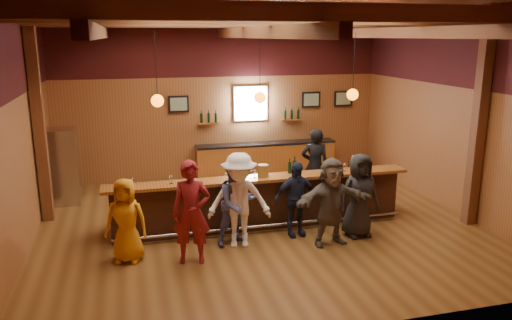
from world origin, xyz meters
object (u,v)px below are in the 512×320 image
Objects in this scene: customer_redvest at (191,212)px; customer_white at (239,200)px; ice_bucket at (263,171)px; customer_orange at (126,220)px; stainless_fridge at (63,166)px; customer_denim at (236,203)px; bottle_a at (295,167)px; bartender at (315,166)px; bar_counter at (259,200)px; customer_navy at (296,199)px; back_bar_cabinet at (266,159)px; customer_dark at (359,195)px; customer_brown at (331,202)px.

customer_redvest reaches higher than customer_white.
customer_orange is at bearing -161.78° from ice_bucket.
stainless_fridge is at bearing 134.79° from customer_redvest.
customer_denim is 0.16m from customer_white.
customer_orange reaches higher than bottle_a.
bartender is at bearing 53.00° from customer_white.
bar_counter is 2.98m from customer_orange.
customer_denim is (3.43, -3.39, -0.09)m from stainless_fridge.
bottle_a is (1.40, 0.70, 0.44)m from customer_denim.
customer_navy is at bearing 22.94° from customer_orange.
stainless_fridge is at bearing 140.20° from customer_navy.
back_bar_cabinet is 6.16m from customer_orange.
customer_denim is 1.04m from ice_bucket.
back_bar_cabinet is 4.47m from customer_navy.
bar_counter is 1.57× the size of back_bar_cabinet.
customer_dark is (2.43, -0.22, 0.02)m from customer_denim.
bottle_a is at bearing 69.14° from customer_navy.
customer_orange is 2.92m from ice_bucket.
bottle_a reaches higher than ice_bucket.
customer_white is 7.37× the size of ice_bucket.
customer_brown reaches higher than customer_orange.
customer_white is 3.10m from bartender.
bartender is at bearing -14.14° from stainless_fridge.
back_bar_cabinet is at bearing 82.89° from bottle_a.
bar_counter is 3.47× the size of customer_white.
bartender is (-0.10, 2.16, 0.06)m from customer_dark.
customer_redvest is 1.13× the size of customer_denim.
bottle_a is at bearing 32.40° from customer_orange.
bar_counter is at bearing 120.42° from customer_brown.
stainless_fridge is 1.10× the size of customer_denim.
bartender is at bearing 31.19° from bar_counter.
customer_redvest is 5.08× the size of bottle_a.
customer_brown is (1.70, -0.34, -0.06)m from customer_white.
customer_redvest is (2.50, -3.97, 0.02)m from stainless_fridge.
bartender is at bearing 90.71° from customer_dark.
customer_dark is at bearing 8.98° from customer_white.
customer_navy reaches higher than back_bar_cabinet.
stainless_fridge reaches higher than customer_navy.
customer_orange is 1.00× the size of customer_navy.
bartender is at bearing 54.23° from customer_navy.
bartender is (2.31, 2.06, -0.01)m from customer_white.
stainless_fridge is 1.00× the size of bartender.
customer_redvest is at bearing 0.27° from customer_orange.
back_bar_cabinet is at bearing 49.63° from customer_denim.
customer_brown is at bearing -0.26° from customer_white.
stainless_fridge is 4.93m from customer_white.
stainless_fridge reaches higher than customer_dark.
ice_bucket is at bearing 55.98° from bartender.
customer_brown is (5.15, -3.86, -0.05)m from stainless_fridge.
stainless_fridge is 3.91m from customer_orange.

